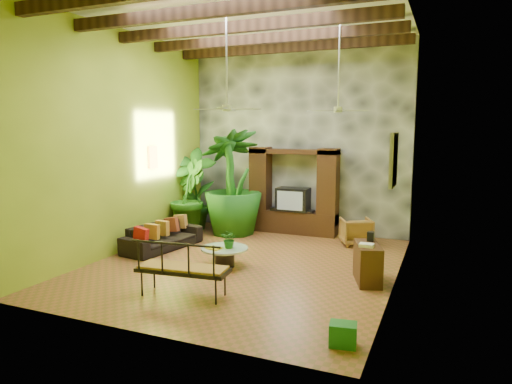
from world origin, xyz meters
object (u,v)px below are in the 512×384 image
at_px(ceiling_fan_back, 338,100).
at_px(coffee_table, 225,254).
at_px(tall_plant_c, 233,182).
at_px(tall_plant_b, 187,197).
at_px(ceiling_fan_front, 227,97).
at_px(iron_bench, 181,266).
at_px(wicker_armchair, 356,231).
at_px(tall_plant_a, 195,189).
at_px(green_bin, 343,334).
at_px(side_console, 368,263).
at_px(entertainment_center, 293,198).
at_px(sofa, 162,236).

bearing_deg(ceiling_fan_back, coffee_table, -141.79).
bearing_deg(ceiling_fan_back, tall_plant_c, 158.53).
relative_size(tall_plant_b, tall_plant_c, 0.71).
distance_m(ceiling_fan_back, coffee_table, 3.99).
relative_size(ceiling_fan_back, tall_plant_c, 0.66).
height_order(ceiling_fan_front, iron_bench, ceiling_fan_front).
bearing_deg(wicker_armchair, tall_plant_b, -17.81).
height_order(ceiling_fan_back, tall_plant_a, ceiling_fan_back).
bearing_deg(coffee_table, ceiling_fan_front, -34.30).
distance_m(tall_plant_a, iron_bench, 5.23).
bearing_deg(green_bin, ceiling_fan_back, 104.77).
bearing_deg(coffee_table, side_console, 3.56).
bearing_deg(entertainment_center, coffee_table, -95.37).
bearing_deg(entertainment_center, tall_plant_b, -155.63).
bearing_deg(green_bin, ceiling_fan_front, 140.11).
height_order(entertainment_center, coffee_table, entertainment_center).
bearing_deg(green_bin, coffee_table, 140.33).
relative_size(tall_plant_b, coffee_table, 2.07).
bearing_deg(green_bin, side_console, 92.65).
relative_size(entertainment_center, ceiling_fan_back, 1.29).
xyz_separation_m(entertainment_center, wicker_armchair, (1.82, -0.62, -0.64)).
bearing_deg(coffee_table, tall_plant_a, 129.91).
bearing_deg(ceiling_fan_front, tall_plant_b, 135.25).
distance_m(side_console, green_bin, 2.66).
xyz_separation_m(wicker_armchair, tall_plant_a, (-4.47, -0.05, 0.81)).
xyz_separation_m(entertainment_center, tall_plant_b, (-2.59, -1.17, 0.03)).
distance_m(tall_plant_a, tall_plant_c, 1.23).
distance_m(entertainment_center, ceiling_fan_back, 3.50).
relative_size(entertainment_center, tall_plant_b, 1.20).
relative_size(coffee_table, side_console, 1.08).
xyz_separation_m(tall_plant_a, coffee_table, (2.33, -2.78, -0.88)).
bearing_deg(sofa, tall_plant_b, 19.07).
xyz_separation_m(ceiling_fan_front, tall_plant_a, (-2.45, 2.87, -2.26)).
relative_size(wicker_armchair, tall_plant_b, 0.36).
height_order(entertainment_center, tall_plant_a, entertainment_center).
bearing_deg(tall_plant_c, tall_plant_b, -159.08).
xyz_separation_m(tall_plant_b, tall_plant_c, (1.14, 0.43, 0.40)).
xyz_separation_m(entertainment_center, side_console, (2.53, -3.27, -0.61)).
xyz_separation_m(tall_plant_c, coffee_table, (1.13, -2.71, -1.14)).
distance_m(tall_plant_b, iron_bench, 4.75).
distance_m(tall_plant_c, iron_bench, 4.77).
distance_m(coffee_table, iron_bench, 1.84).
bearing_deg(side_console, tall_plant_a, 134.59).
height_order(sofa, tall_plant_c, tall_plant_c).
distance_m(iron_bench, green_bin, 2.97).
relative_size(sofa, side_console, 2.27).
bearing_deg(wicker_armchair, sofa, 2.64).
height_order(sofa, wicker_armchair, wicker_armchair).
height_order(sofa, iron_bench, iron_bench).
height_order(tall_plant_a, side_console, tall_plant_a).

